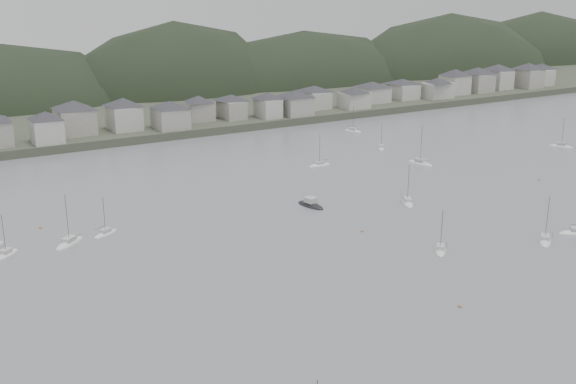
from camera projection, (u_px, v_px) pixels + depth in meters
ground at (530, 345)px, 108.93m from camera, size 900.00×900.00×0.00m
far_shore_land at (67, 94)px, 350.70m from camera, size 900.00×250.00×3.00m
forested_ridge at (93, 126)px, 335.76m from camera, size 851.55×103.94×102.57m
waterfront_town at (258, 102)px, 281.84m from camera, size 451.48×28.46×12.92m
moored_fleet at (309, 231)px, 158.91m from camera, size 268.49×177.13×13.12m
motor_launch_far at (311, 205)px, 177.36m from camera, size 4.73×9.44×4.14m
mooring_buoys at (297, 255)px, 144.80m from camera, size 150.42×138.02×0.70m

